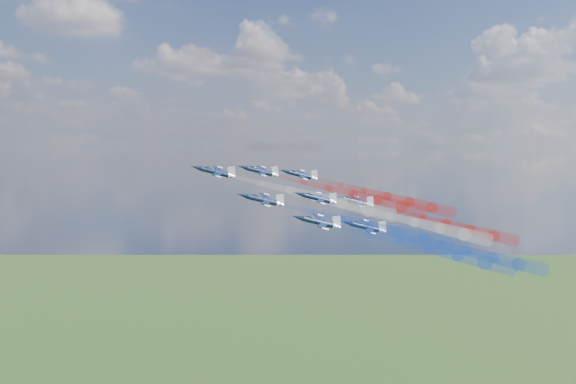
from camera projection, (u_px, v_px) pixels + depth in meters
jet_lead at (215, 172)px, 169.22m from camera, size 15.27×13.71×8.17m
trail_lead at (316, 197)px, 173.00m from camera, size 42.37×19.82×15.48m
jet_inner_left at (263, 200)px, 158.72m from camera, size 15.27×13.71×8.17m
trail_inner_left at (369, 226)px, 162.50m from camera, size 42.37×19.82×15.48m
jet_inner_right at (260, 171)px, 181.37m from camera, size 15.27×13.71×8.17m
trail_inner_right at (353, 194)px, 185.15m from camera, size 42.37×19.82×15.48m
jet_outer_left at (318, 222)px, 150.88m from camera, size 15.27×13.71×8.17m
trail_outer_left at (429, 248)px, 154.67m from camera, size 42.37×19.82×15.48m
jet_center_third at (317, 198)px, 171.43m from camera, size 15.27×13.71×8.17m
trail_center_third at (415, 222)px, 175.22m from camera, size 42.37×19.82×15.48m
jet_outer_right at (300, 175)px, 193.88m from camera, size 15.27×13.71×8.17m
trail_outer_right at (387, 196)px, 197.67m from camera, size 42.37×19.82×15.48m
jet_rear_left at (365, 227)px, 162.55m from camera, size 15.27×13.71×8.17m
trail_rear_left at (467, 251)px, 166.33m from camera, size 42.37×19.82×15.48m
jet_rear_right at (355, 202)px, 182.60m from camera, size 15.27×13.71×8.17m
trail_rear_right at (446, 224)px, 186.38m from camera, size 42.37×19.82×15.48m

